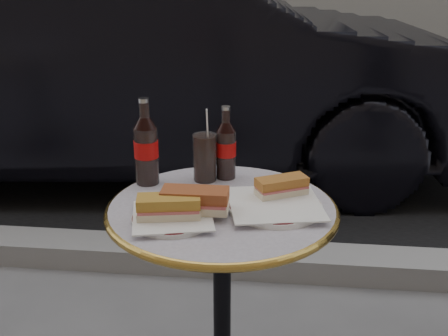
# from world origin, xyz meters

# --- Properties ---
(asphalt_road) EXTENTS (40.00, 8.00, 0.00)m
(asphalt_road) POSITION_xyz_m (0.00, 5.00, 0.00)
(asphalt_road) COLOR black
(asphalt_road) RESTS_ON ground
(curb) EXTENTS (40.00, 0.20, 0.12)m
(curb) POSITION_xyz_m (0.00, 0.90, 0.05)
(curb) COLOR gray
(curb) RESTS_ON ground
(bistro_table) EXTENTS (0.62, 0.62, 0.73)m
(bistro_table) POSITION_xyz_m (0.00, 0.00, 0.37)
(bistro_table) COLOR #BAB2C4
(bistro_table) RESTS_ON ground
(plate_left) EXTENTS (0.22, 0.22, 0.01)m
(plate_left) POSITION_xyz_m (-0.11, -0.11, 0.74)
(plate_left) COLOR silver
(plate_left) RESTS_ON bistro_table
(plate_right) EXTENTS (0.25, 0.25, 0.01)m
(plate_right) POSITION_xyz_m (0.14, -0.01, 0.74)
(plate_right) COLOR white
(plate_right) RESTS_ON bistro_table
(sandwich_left_a) EXTENTS (0.17, 0.10, 0.05)m
(sandwich_left_a) POSITION_xyz_m (-0.12, -0.11, 0.77)
(sandwich_left_a) COLOR #B4812D
(sandwich_left_a) RESTS_ON plate_left
(sandwich_left_b) EXTENTS (0.17, 0.08, 0.06)m
(sandwich_left_b) POSITION_xyz_m (-0.06, -0.07, 0.77)
(sandwich_left_b) COLOR brown
(sandwich_left_b) RESTS_ON plate_left
(sandwich_right) EXTENTS (0.15, 0.12, 0.05)m
(sandwich_right) POSITION_xyz_m (0.16, 0.05, 0.77)
(sandwich_right) COLOR #A9672B
(sandwich_right) RESTS_ON plate_right
(cola_bottle_left) EXTENTS (0.08, 0.08, 0.25)m
(cola_bottle_left) POSITION_xyz_m (-0.23, 0.13, 0.86)
(cola_bottle_left) COLOR black
(cola_bottle_left) RESTS_ON bistro_table
(cola_bottle_right) EXTENTS (0.07, 0.07, 0.22)m
(cola_bottle_right) POSITION_xyz_m (-0.01, 0.20, 0.84)
(cola_bottle_right) COLOR black
(cola_bottle_right) RESTS_ON bistro_table
(cola_glass) EXTENTS (0.09, 0.09, 0.14)m
(cola_glass) POSITION_xyz_m (-0.07, 0.17, 0.80)
(cola_glass) COLOR black
(cola_glass) RESTS_ON bistro_table
(parked_car) EXTENTS (1.95, 4.47, 1.43)m
(parked_car) POSITION_xyz_m (-0.69, 2.15, 0.71)
(parked_car) COLOR black
(parked_car) RESTS_ON ground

